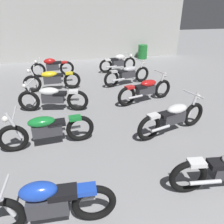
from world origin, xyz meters
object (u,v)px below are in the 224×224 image
motorcycle_right_row_3 (146,89)px  motorcycle_right_row_5 (118,62)px  oil_drum (143,52)px  motorcycle_left_row_2 (47,129)px  motorcycle_left_row_1 (48,204)px  motorcycle_right_row_4 (128,74)px  motorcycle_left_row_5 (52,67)px  motorcycle_left_row_3 (53,97)px  motorcycle_right_row_2 (173,117)px  motorcycle_left_row_4 (52,79)px

motorcycle_right_row_3 → motorcycle_right_row_5: 3.94m
motorcycle_right_row_3 → oil_drum: 6.89m
motorcycle_left_row_2 → motorcycle_right_row_5: 6.73m
motorcycle_left_row_1 → motorcycle_left_row_2: motorcycle_left_row_2 is taller
motorcycle_right_row_4 → oil_drum: size_ratio=2.50×
motorcycle_left_row_5 → oil_drum: bearing=26.0°
motorcycle_left_row_3 → motorcycle_right_row_5: (3.12, 3.97, 0.01)m
motorcycle_left_row_5 → motorcycle_right_row_2: size_ratio=0.93×
motorcycle_right_row_2 → oil_drum: bearing=74.6°
motorcycle_left_row_1 → motorcycle_right_row_3: size_ratio=0.93×
motorcycle_left_row_4 → motorcycle_right_row_5: motorcycle_left_row_4 is taller
motorcycle_left_row_1 → motorcycle_right_row_2: bearing=34.3°
motorcycle_left_row_3 → motorcycle_right_row_5: size_ratio=1.10×
motorcycle_left_row_2 → motorcycle_right_row_3: (3.18, 1.97, 0.00)m
motorcycle_left_row_4 → motorcycle_right_row_3: size_ratio=1.02×
motorcycle_left_row_5 → motorcycle_right_row_4: (3.07, -1.93, -0.01)m
motorcycle_left_row_4 → motorcycle_right_row_2: 5.00m
motorcycle_left_row_4 → motorcycle_right_row_2: same height
motorcycle_left_row_2 → motorcycle_right_row_5: motorcycle_left_row_2 is taller
motorcycle_left_row_1 → motorcycle_left_row_5: same height
motorcycle_right_row_2 → motorcycle_right_row_3: 2.07m
motorcycle_left_row_2 → motorcycle_right_row_4: (3.11, 3.88, 0.00)m
motorcycle_left_row_4 → motorcycle_right_row_5: size_ratio=1.11×
motorcycle_left_row_2 → motorcycle_left_row_5: size_ratio=1.10×
motorcycle_left_row_2 → motorcycle_right_row_2: 3.12m
motorcycle_left_row_5 → motorcycle_left_row_2: bearing=-90.4°
motorcycle_left_row_3 → motorcycle_right_row_4: size_ratio=1.01×
motorcycle_right_row_5 → oil_drum: (2.25, 2.56, -0.03)m
motorcycle_left_row_1 → motorcycle_left_row_4: (-0.03, 6.02, -0.01)m
motorcycle_right_row_4 → motorcycle_right_row_2: bearing=-89.9°
motorcycle_right_row_5 → motorcycle_left_row_5: bearing=-178.2°
motorcycle_right_row_2 → motorcycle_right_row_5: size_ratio=1.08×
motorcycle_right_row_3 → motorcycle_right_row_5: size_ratio=1.08×
motorcycle_left_row_1 → motorcycle_left_row_3: size_ratio=0.92×
motorcycle_left_row_5 → motorcycle_right_row_4: bearing=-32.2°
motorcycle_left_row_5 → motorcycle_right_row_2: (3.07, -5.91, -0.01)m
motorcycle_left_row_2 → motorcycle_left_row_4: size_ratio=1.00×
motorcycle_left_row_5 → motorcycle_left_row_1: bearing=-89.7°
motorcycle_left_row_1 → motorcycle_left_row_5: size_ratio=1.00×
oil_drum → motorcycle_left_row_2: bearing=-122.9°
oil_drum → motorcycle_right_row_3: bearing=-109.5°
motorcycle_left_row_5 → motorcycle_left_row_3: bearing=-89.1°
motorcycle_left_row_5 → motorcycle_right_row_3: motorcycle_right_row_3 is taller
motorcycle_left_row_1 → motorcycle_left_row_4: 6.02m
motorcycle_left_row_3 → motorcycle_left_row_2: bearing=-93.2°
motorcycle_right_row_5 → motorcycle_left_row_3: bearing=-128.2°
motorcycle_left_row_2 → motorcycle_right_row_4: size_ratio=1.02×
motorcycle_left_row_2 → motorcycle_right_row_5: bearing=61.3°
motorcycle_left_row_3 → motorcycle_right_row_3: same height
motorcycle_left_row_4 → motorcycle_left_row_5: motorcycle_left_row_4 is taller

